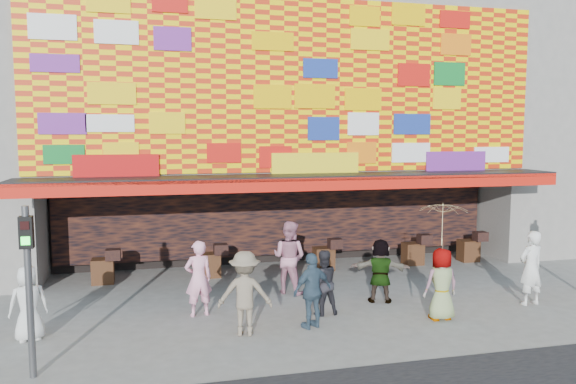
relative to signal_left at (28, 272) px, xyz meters
name	(u,v)px	position (x,y,z in m)	size (l,w,h in m)	color
ground	(343,320)	(6.20, 1.50, -1.86)	(90.00, 90.00, 0.00)	slate
shop_building	(268,104)	(6.20, 9.68, 3.37)	(15.20, 9.40, 10.00)	gray
signal_left	(28,272)	(0.00, 0.00, 0.00)	(0.22, 0.20, 3.00)	#59595B
ped_a	(28,303)	(-0.41, 1.90, -1.08)	(0.76, 0.49, 1.55)	silver
ped_b	(198,278)	(3.08, 2.63, -0.98)	(0.64, 0.42, 1.76)	#F7A0C2
ped_c	(323,282)	(5.89, 2.03, -1.10)	(0.74, 0.58, 1.52)	black
ped_d	(245,293)	(3.92, 1.17, -0.97)	(1.15, 0.66, 1.77)	#7A6C58
ped_e	(312,290)	(5.40, 1.23, -1.03)	(0.97, 0.40, 1.65)	#364C5F
ped_f	(380,270)	(7.58, 2.61, -1.06)	(1.49, 0.47, 1.60)	gray
ped_g	(441,284)	(8.39, 1.04, -1.04)	(0.80, 0.52, 1.64)	gray
ped_h	(531,268)	(11.08, 1.53, -0.94)	(0.67, 0.44, 1.84)	white
ped_i	(289,257)	(5.56, 3.94, -0.90)	(0.93, 0.73, 1.92)	#C68099
parasol	(443,224)	(8.39, 1.04, 0.33)	(1.25, 1.26, 1.93)	beige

